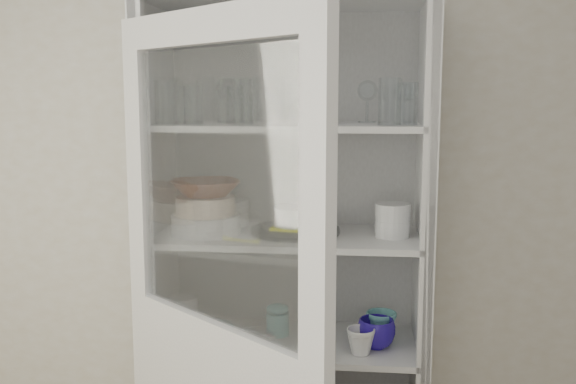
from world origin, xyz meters
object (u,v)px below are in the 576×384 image
Objects in this scene: plate_stack_front at (206,224)px; mug_teal at (381,326)px; terracotta_bowl at (205,188)px; measuring_cups at (256,336)px; pantry_cabinet at (290,312)px; grey_bowl_stack at (392,220)px; goblet_0 at (226,98)px; goblet_1 at (231,100)px; mug_blue at (376,333)px; cream_bowl at (206,205)px; goblet_2 at (367,100)px; yellow_trivet at (295,227)px; white_canister at (184,313)px; teal_jar at (278,322)px; plate_stack_back at (219,212)px; goblet_3 at (403,101)px; white_ramekin at (295,216)px; mug_white at (361,341)px; glass_platter at (295,231)px.

mug_teal is at bearing 4.83° from plate_stack_front.
measuring_cups is (0.18, -0.02, -0.55)m from terracotta_bowl.
mug_teal is (0.35, -0.04, -0.03)m from pantry_cabinet.
grey_bowl_stack is at bearing -12.60° from pantry_cabinet.
goblet_0 is 0.02m from goblet_1.
mug_blue is 0.44m from measuring_cups.
goblet_1 is 1.48× the size of mug_teal.
plate_stack_front is at bearing 0.00° from cream_bowl.
plate_stack_front is 2.43× the size of measuring_cups.
goblet_2 is at bearing -3.73° from goblet_0.
yellow_trivet is 1.15× the size of white_canister.
teal_jar is (0.19, -0.09, -0.83)m from goblet_1.
mug_blue is 0.38m from teal_jar.
goblet_1 is 0.78× the size of cream_bowl.
mug_blue is at bearing -17.35° from plate_stack_back.
cream_bowl is at bearing -169.55° from goblet_3.
cream_bowl is 1.39× the size of white_ramekin.
pantry_cabinet reaches higher than goblet_0.
goblet_3 is 0.63× the size of terracotta_bowl.
measuring_cups is at bearing -131.64° from teal_jar.
mug_blue is (0.33, -0.12, -0.03)m from pantry_cabinet.
goblet_3 is at bearing 10.45° from cream_bowl.
white_canister is at bearing 161.58° from measuring_cups.
goblet_3 is at bearing 67.76° from mug_blue.
pantry_cabinet is 0.17m from measuring_cups.
grey_bowl_stack is at bearing 1.22° from plate_stack_front.
white_ramekin is 1.55× the size of mug_white.
goblet_0 is 1.03m from mug_teal.
terracotta_bowl is at bearing -114.97° from goblet_1.
mug_blue is at bearing -119.35° from mug_teal.
pantry_cabinet reaches higher than grey_bowl_stack.
yellow_trivet is 0.49m from mug_teal.
goblet_2 is 0.54m from glass_platter.
mug_blue is 1.19× the size of mug_teal.
glass_platter is (0.03, -0.06, 0.33)m from pantry_cabinet.
cream_bowl is (-0.01, -0.17, 0.05)m from plate_stack_back.
yellow_trivet is at bearing -162.52° from goblet_2.
grey_bowl_stack is 0.96× the size of white_canister.
goblet_0 is 0.52m from white_ramekin.
mug_white is (0.24, -0.13, -0.36)m from glass_platter.
teal_jar is (0.25, 0.06, -0.38)m from plate_stack_front.
glass_platter reaches higher than mug_teal.
pantry_cabinet is at bearing 18.32° from terracotta_bowl.
goblet_1 is at bearing 167.58° from grey_bowl_stack.
terracotta_bowl is 2.19× the size of mug_teal.
goblet_1 is 1.62× the size of teal_jar.
plate_stack_back is 1.49× the size of white_ramekin.
goblet_0 is 0.66m from goblet_3.
glass_platter is (0.32, 0.04, -0.16)m from terracotta_bowl.
goblet_1 is at bearing 167.88° from pantry_cabinet.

